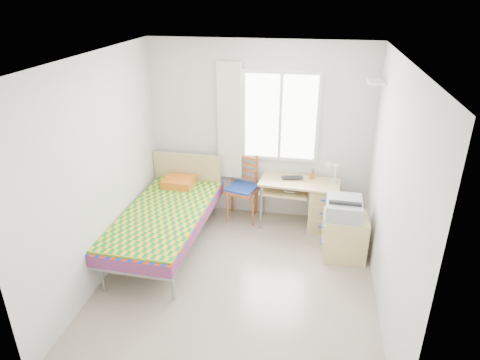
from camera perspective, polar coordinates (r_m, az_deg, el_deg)
name	(u,v)px	position (r m, az deg, el deg)	size (l,w,h in m)	color
floor	(238,280)	(5.28, -0.32, -13.19)	(3.50, 3.50, 0.00)	#BCAD93
ceiling	(237,58)	(4.23, -0.40, 15.93)	(3.50, 3.50, 0.00)	white
wall_back	(259,132)	(6.22, 2.58, 6.37)	(3.20, 3.20, 0.00)	silver
wall_left	(99,172)	(5.12, -18.25, 1.05)	(3.50, 3.50, 0.00)	silver
wall_right	(392,194)	(4.62, 19.56, -1.71)	(3.50, 3.50, 0.00)	silver
window	(280,117)	(6.10, 5.42, 8.36)	(1.10, 0.04, 1.30)	white
curtain	(230,122)	(6.18, -1.38, 7.71)	(0.35, 0.05, 1.70)	beige
floating_shelf	(376,82)	(5.67, 17.71, 12.37)	(0.20, 0.32, 0.03)	white
bed	(167,215)	(5.76, -9.76, -4.61)	(1.11, 2.25, 0.96)	gray
desk	(319,203)	(6.26, 10.48, -3.03)	(1.16, 0.60, 0.70)	tan
chair	(243,184)	(6.35, 0.43, -0.56)	(0.52, 0.52, 0.97)	#A23D1F
cabinet	(344,236)	(5.71, 13.72, -7.28)	(0.56, 0.50, 0.58)	tan
printer	(344,207)	(5.53, 13.67, -3.57)	(0.46, 0.52, 0.22)	#A2A5AA
laptop	(293,179)	(6.15, 7.02, 0.11)	(0.31, 0.20, 0.02)	black
pen_cup	(312,176)	(6.23, 9.61, 0.58)	(0.07, 0.07, 0.09)	orange
task_lamp	(331,170)	(6.00, 12.10, 1.36)	(0.21, 0.31, 0.37)	white
book	(286,188)	(6.15, 6.12, -1.11)	(0.16, 0.22, 0.02)	gray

